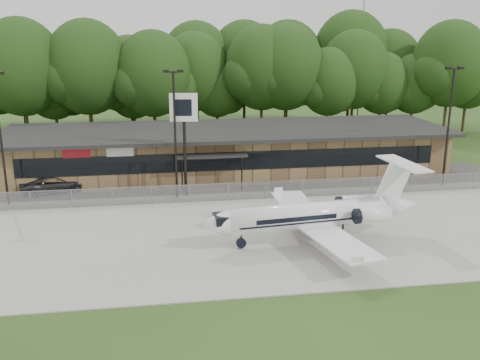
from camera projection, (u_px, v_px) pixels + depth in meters
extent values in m
plane|color=#284017|center=(283.00, 287.00, 28.32)|extent=(160.00, 160.00, 0.00)
cube|color=#9E9B93|center=(257.00, 232.00, 35.92)|extent=(64.00, 18.00, 0.08)
cube|color=#383835|center=(233.00, 185.00, 46.87)|extent=(50.00, 9.00, 0.06)
cube|color=olive|center=(227.00, 152.00, 50.62)|extent=(40.00, 10.00, 4.00)
cube|color=black|center=(234.00, 161.00, 45.76)|extent=(36.00, 0.08, 1.60)
cube|color=black|center=(227.00, 130.00, 49.56)|extent=(41.00, 11.50, 0.30)
cube|color=black|center=(211.00, 155.00, 44.73)|extent=(6.00, 1.60, 0.20)
cube|color=#AD1524|center=(76.00, 154.00, 43.57)|extent=(2.20, 0.06, 0.70)
cube|color=silver|center=(120.00, 152.00, 44.07)|extent=(2.20, 0.06, 0.70)
cube|color=gray|center=(241.00, 192.00, 42.39)|extent=(46.00, 0.03, 1.50)
cube|color=gray|center=(241.00, 183.00, 42.19)|extent=(46.00, 0.04, 0.04)
cylinder|color=gray|center=(362.00, 35.00, 73.76)|extent=(0.20, 0.20, 25.00)
cylinder|color=black|center=(1.00, 142.00, 40.08)|extent=(0.18, 0.18, 10.00)
cube|color=black|center=(1.00, 73.00, 38.77)|extent=(0.45, 0.30, 0.22)
cylinder|color=black|center=(175.00, 137.00, 41.95)|extent=(0.18, 0.18, 10.00)
cube|color=black|center=(173.00, 72.00, 40.58)|extent=(1.20, 0.12, 0.12)
cube|color=black|center=(166.00, 71.00, 40.48)|extent=(0.45, 0.30, 0.22)
cube|color=black|center=(180.00, 71.00, 40.64)|extent=(0.45, 0.30, 0.22)
cylinder|color=black|center=(448.00, 129.00, 45.24)|extent=(0.18, 0.18, 10.00)
cube|color=black|center=(455.00, 69.00, 43.87)|extent=(1.20, 0.12, 0.12)
cube|color=black|center=(448.00, 68.00, 43.78)|extent=(0.45, 0.30, 0.22)
cube|color=black|center=(461.00, 68.00, 43.93)|extent=(0.45, 0.30, 0.22)
cylinder|color=white|center=(308.00, 217.00, 33.70)|extent=(10.55, 2.77, 1.67)
cone|color=white|center=(211.00, 226.00, 32.18)|extent=(2.25, 1.88, 1.67)
cone|color=white|center=(398.00, 206.00, 35.21)|extent=(2.46, 1.90, 1.67)
cube|color=white|center=(338.00, 243.00, 30.75)|extent=(2.95, 6.47, 0.13)
cube|color=white|center=(296.00, 206.00, 37.16)|extent=(2.95, 6.47, 0.13)
cylinder|color=white|center=(372.00, 216.00, 33.36)|extent=(2.38, 1.18, 0.94)
cylinder|color=white|center=(353.00, 203.00, 35.79)|extent=(2.38, 1.18, 0.94)
cube|color=white|center=(393.00, 185.00, 34.67)|extent=(2.56, 0.42, 3.14)
cube|color=white|center=(403.00, 165.00, 34.47)|extent=(1.86, 4.91, 0.10)
cube|color=black|center=(223.00, 220.00, 32.27)|extent=(1.17, 1.36, 0.52)
cube|color=black|center=(334.00, 235.00, 34.54)|extent=(1.10, 2.58, 0.73)
cylinder|color=black|center=(241.00, 244.00, 33.02)|extent=(0.69, 0.69, 0.23)
imported|color=#343537|center=(55.00, 183.00, 44.61)|extent=(5.99, 4.00, 1.53)
cylinder|color=black|center=(185.00, 149.00, 42.61)|extent=(0.27, 0.27, 7.99)
cube|color=silver|center=(184.00, 107.00, 41.71)|extent=(2.21, 0.55, 2.20)
cube|color=black|center=(183.00, 108.00, 41.59)|extent=(1.29, 0.22, 1.30)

